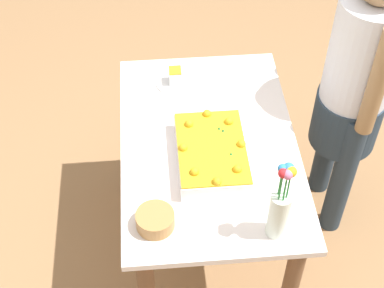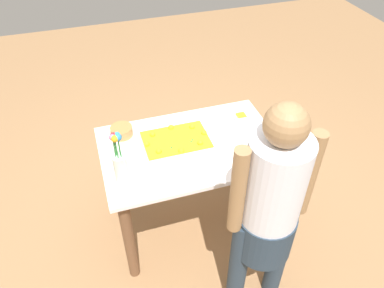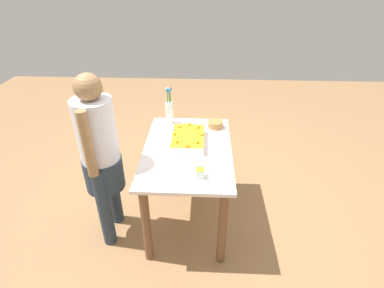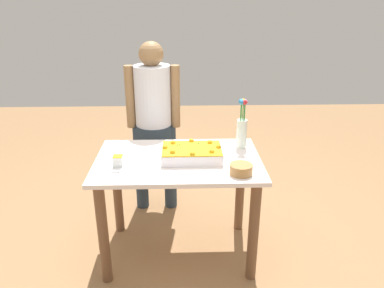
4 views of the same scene
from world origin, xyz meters
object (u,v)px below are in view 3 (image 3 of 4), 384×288
at_px(serving_plate_with_slice, 200,175).
at_px(person_standing, 100,153).
at_px(fruit_bowl, 215,124).
at_px(sheet_cake, 188,139).
at_px(cake_knife, 165,170).
at_px(flower_vase, 169,109).

xyz_separation_m(serving_plate_with_slice, person_standing, (0.18, 0.79, 0.05)).
bearing_deg(person_standing, fruit_bowl, 33.71).
height_order(sheet_cake, cake_knife, sheet_cake).
height_order(cake_knife, fruit_bowl, fruit_bowl).
xyz_separation_m(sheet_cake, fruit_bowl, (0.30, -0.24, -0.01)).
bearing_deg(sheet_cake, cake_knife, 159.60).
bearing_deg(person_standing, serving_plate_with_slice, -13.08).
bearing_deg(cake_knife, serving_plate_with_slice, -44.87).
relative_size(flower_vase, person_standing, 0.25).
relative_size(serving_plate_with_slice, fruit_bowl, 1.25).
height_order(sheet_cake, serving_plate_with_slice, sheet_cake).
distance_m(sheet_cake, fruit_bowl, 0.39).
relative_size(sheet_cake, person_standing, 0.28).
xyz_separation_m(fruit_bowl, person_standing, (-0.61, 0.91, 0.05)).
height_order(fruit_bowl, person_standing, person_standing).
distance_m(sheet_cake, cake_knife, 0.43).
distance_m(serving_plate_with_slice, fruit_bowl, 0.80).
distance_m(serving_plate_with_slice, cake_knife, 0.28).
distance_m(sheet_cake, serving_plate_with_slice, 0.50).
relative_size(flower_vase, fruit_bowl, 2.53).
relative_size(cake_knife, person_standing, 0.16).
bearing_deg(serving_plate_with_slice, person_standing, 76.92).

